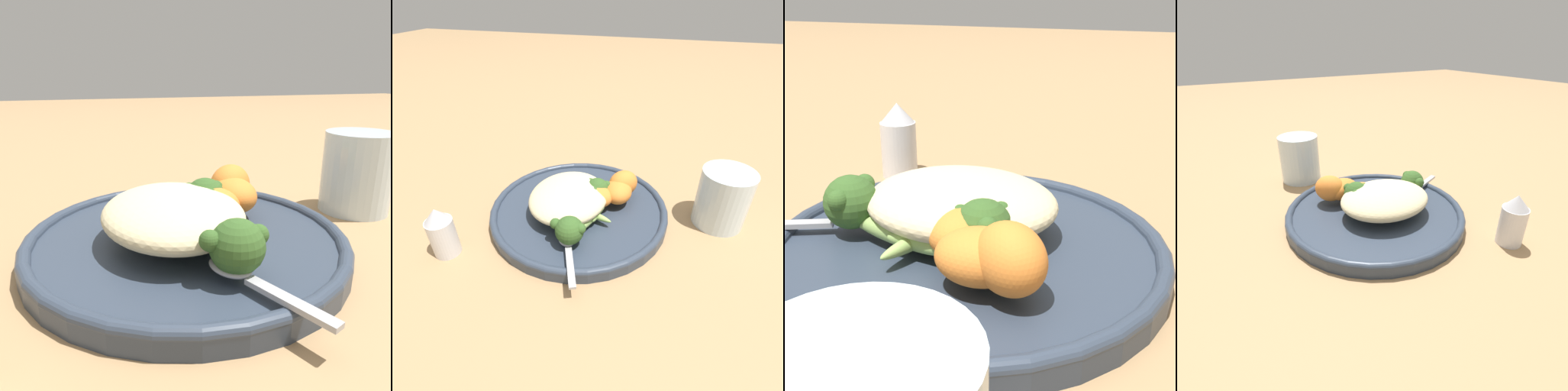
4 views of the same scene
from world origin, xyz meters
TOP-DOWN VIEW (x-y plane):
  - ground_plane at (0.00, 0.00)m, footprint 4.00×4.00m
  - plate at (-0.00, -0.01)m, footprint 0.29×0.29m
  - quinoa_mound at (-0.01, 0.01)m, footprint 0.14×0.12m
  - broccoli_stalk_0 at (0.01, -0.03)m, footprint 0.09×0.04m
  - broccoli_stalk_1 at (-0.01, 0.02)m, footprint 0.05×0.12m
  - broccoli_stalk_2 at (-0.04, 0.01)m, footprint 0.04×0.08m
  - broccoli_stalk_3 at (-0.08, -0.02)m, footprint 0.11×0.06m
  - sweet_potato_chunk_0 at (0.01, -0.03)m, footprint 0.06×0.07m
  - sweet_potato_chunk_1 at (0.03, -0.06)m, footprint 0.06×0.05m
  - sweet_potato_chunk_2 at (0.05, -0.07)m, footprint 0.07×0.06m
  - spoon at (-0.10, -0.02)m, footprint 0.10×0.06m
  - salt_shaker at (-0.14, 0.15)m, footprint 0.04×0.04m

SIDE VIEW (x-z plane):
  - ground_plane at x=0.00m, z-range 0.00..0.00m
  - plate at x=0.00m, z-range 0.00..0.02m
  - spoon at x=-0.10m, z-range 0.02..0.03m
  - broccoli_stalk_2 at x=-0.04m, z-range 0.02..0.05m
  - salt_shaker at x=-0.14m, z-range 0.00..0.08m
  - broccoli_stalk_1 at x=-0.01m, z-range 0.02..0.06m
  - sweet_potato_chunk_0 at x=0.01m, z-range 0.02..0.06m
  - sweet_potato_chunk_1 at x=0.03m, z-range 0.02..0.06m
  - broccoli_stalk_3 at x=-0.08m, z-range 0.02..0.06m
  - broccoli_stalk_0 at x=0.01m, z-range 0.02..0.06m
  - quinoa_mound at x=-0.01m, z-range 0.02..0.06m
  - sweet_potato_chunk_2 at x=0.05m, z-range 0.02..0.07m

